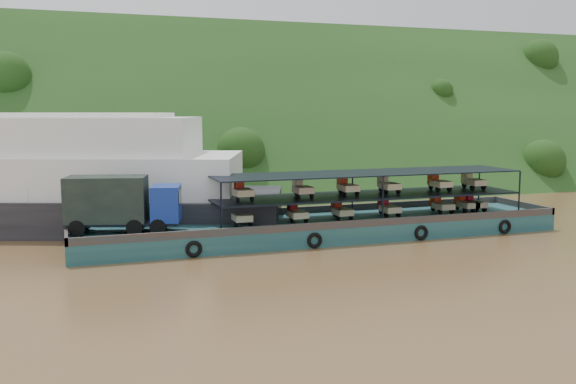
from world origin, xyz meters
name	(u,v)px	position (x,y,z in m)	size (l,w,h in m)	color
ground	(330,242)	(0.00, 0.00, 0.00)	(160.00, 160.00, 0.00)	brown
hillside	(214,185)	(0.00, 36.00, 0.00)	(140.00, 28.00, 28.00)	#173513
cargo_barge	(303,221)	(-1.26, 1.87, 1.21)	(35.10, 7.18, 4.85)	#144048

